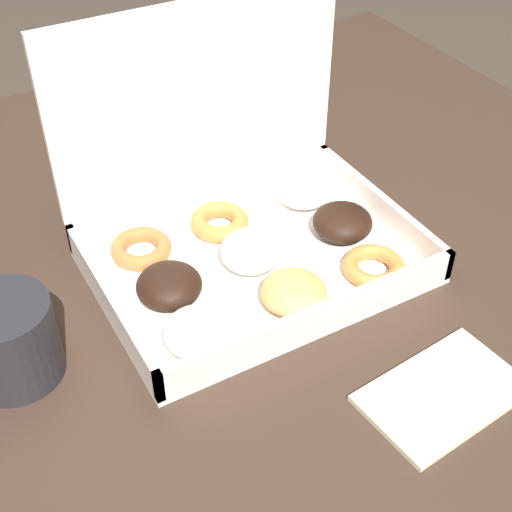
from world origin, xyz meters
TOP-DOWN VIEW (x-y plane):
  - dining_table at (0.00, 0.00)m, footprint 1.19×1.02m
  - donut_box at (0.05, 0.01)m, footprint 0.33×0.25m
  - coffee_mug at (-0.21, -0.03)m, footprint 0.09×0.09m
  - paper_napkin at (0.12, -0.25)m, footprint 0.15×0.10m

SIDE VIEW (x-z plane):
  - dining_table at x=0.00m, z-range 0.29..1.04m
  - paper_napkin at x=0.12m, z-range 0.75..0.76m
  - coffee_mug at x=-0.21m, z-range 0.75..0.84m
  - donut_box at x=0.05m, z-range 0.67..0.92m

